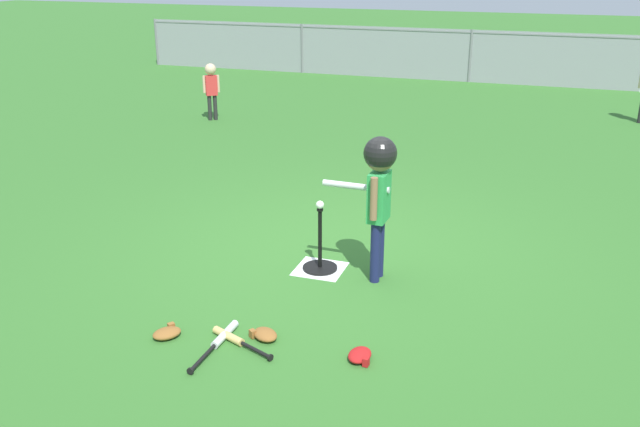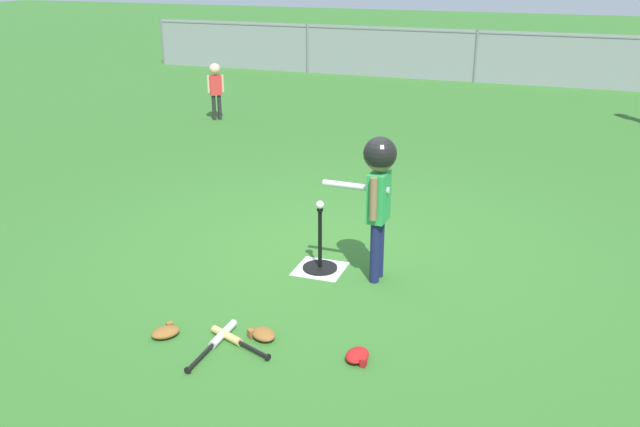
# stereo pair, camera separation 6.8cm
# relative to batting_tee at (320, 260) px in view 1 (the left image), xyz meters

# --- Properties ---
(ground_plane) EXTENTS (60.00, 60.00, 0.00)m
(ground_plane) POSITION_rel_batting_tee_xyz_m (-0.02, 0.42, -0.09)
(ground_plane) COLOR #336B28
(home_plate) EXTENTS (0.44, 0.44, 0.01)m
(home_plate) POSITION_rel_batting_tee_xyz_m (0.00, 0.00, -0.09)
(home_plate) COLOR white
(home_plate) RESTS_ON ground_plane
(batting_tee) EXTENTS (0.32, 0.32, 0.60)m
(batting_tee) POSITION_rel_batting_tee_xyz_m (0.00, 0.00, 0.00)
(batting_tee) COLOR black
(batting_tee) RESTS_ON ground_plane
(baseball_on_tee) EXTENTS (0.07, 0.07, 0.07)m
(baseball_on_tee) POSITION_rel_batting_tee_xyz_m (0.00, 0.00, 0.54)
(baseball_on_tee) COLOR white
(baseball_on_tee) RESTS_ON batting_tee
(batter_child) EXTENTS (0.65, 0.37, 1.31)m
(batter_child) POSITION_rel_batting_tee_xyz_m (0.54, -0.02, 0.84)
(batter_child) COLOR #191E4C
(batter_child) RESTS_ON ground_plane
(fielder_near_left) EXTENTS (0.24, 0.21, 0.98)m
(fielder_near_left) POSITION_rel_batting_tee_xyz_m (-3.74, 5.18, 0.54)
(fielder_near_left) COLOR #262626
(fielder_near_left) RESTS_ON ground_plane
(spare_bat_silver) EXTENTS (0.07, 0.71, 0.06)m
(spare_bat_silver) POSITION_rel_batting_tee_xyz_m (-0.29, -1.46, -0.06)
(spare_bat_silver) COLOR silver
(spare_bat_silver) RESTS_ON ground_plane
(spare_bat_wood) EXTENTS (0.58, 0.28, 0.06)m
(spare_bat_wood) POSITION_rel_batting_tee_xyz_m (-0.19, -1.43, -0.06)
(spare_bat_wood) COLOR #DBB266
(spare_bat_wood) RESTS_ON ground_plane
(glove_by_plate) EXTENTS (0.18, 0.23, 0.07)m
(glove_by_plate) POSITION_rel_batting_tee_xyz_m (0.76, -1.35, -0.05)
(glove_by_plate) COLOR #B21919
(glove_by_plate) RESTS_ON ground_plane
(glove_near_bats) EXTENTS (0.27, 0.26, 0.07)m
(glove_near_bats) POSITION_rel_batting_tee_xyz_m (0.00, -1.30, -0.05)
(glove_near_bats) COLOR brown
(glove_near_bats) RESTS_ON ground_plane
(glove_tossed_aside) EXTENTS (0.26, 0.27, 0.07)m
(glove_tossed_aside) POSITION_rel_batting_tee_xyz_m (-0.71, -1.52, -0.05)
(glove_tossed_aside) COLOR brown
(glove_tossed_aside) RESTS_ON ground_plane
(outfield_fence) EXTENTS (16.06, 0.06, 1.15)m
(outfield_fence) POSITION_rel_batting_tee_xyz_m (-0.02, 10.45, 0.53)
(outfield_fence) COLOR slate
(outfield_fence) RESTS_ON ground_plane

